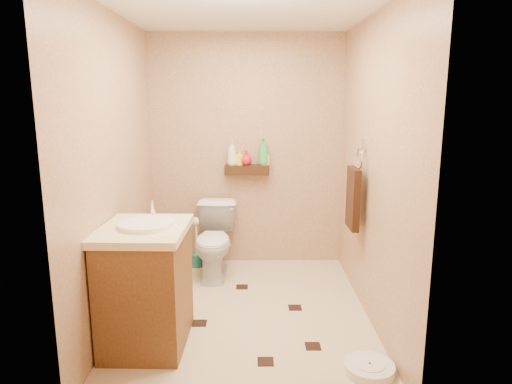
{
  "coord_description": "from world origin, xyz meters",
  "views": [
    {
      "loc": [
        0.06,
        -3.5,
        1.76
      ],
      "look_at": [
        0.09,
        0.25,
        0.98
      ],
      "focal_mm": 32.0,
      "sensor_mm": 36.0,
      "label": 1
    }
  ],
  "objects": [
    {
      "name": "ground",
      "position": [
        0.0,
        0.0,
        0.0
      ],
      "size": [
        2.5,
        2.5,
        0.0
      ],
      "primitive_type": "plane",
      "color": "beige",
      "rests_on": "ground"
    },
    {
      "name": "wall_back",
      "position": [
        0.0,
        1.25,
        1.2
      ],
      "size": [
        2.0,
        0.04,
        2.4
      ],
      "primitive_type": "cube",
      "color": "tan",
      "rests_on": "ground"
    },
    {
      "name": "wall_front",
      "position": [
        0.0,
        -1.25,
        1.2
      ],
      "size": [
        2.0,
        0.04,
        2.4
      ],
      "primitive_type": "cube",
      "color": "tan",
      "rests_on": "ground"
    },
    {
      "name": "wall_left",
      "position": [
        -1.0,
        0.0,
        1.2
      ],
      "size": [
        0.04,
        2.5,
        2.4
      ],
      "primitive_type": "cube",
      "color": "tan",
      "rests_on": "ground"
    },
    {
      "name": "wall_right",
      "position": [
        1.0,
        0.0,
        1.2
      ],
      "size": [
        0.04,
        2.5,
        2.4
      ],
      "primitive_type": "cube",
      "color": "tan",
      "rests_on": "ground"
    },
    {
      "name": "ceiling",
      "position": [
        0.0,
        0.0,
        2.4
      ],
      "size": [
        2.0,
        2.5,
        0.02
      ],
      "primitive_type": "cube",
      "color": "silver",
      "rests_on": "wall_back"
    },
    {
      "name": "wall_shelf",
      "position": [
        0.0,
        1.17,
        1.02
      ],
      "size": [
        0.46,
        0.14,
        0.1
      ],
      "primitive_type": "cube",
      "color": "#39220F",
      "rests_on": "wall_back"
    },
    {
      "name": "floor_accents",
      "position": [
        0.01,
        -0.05,
        0.0
      ],
      "size": [
        1.19,
        1.35,
        0.01
      ],
      "color": "black",
      "rests_on": "ground"
    },
    {
      "name": "toilet",
      "position": [
        -0.32,
        0.83,
        0.36
      ],
      "size": [
        0.42,
        0.71,
        0.72
      ],
      "primitive_type": "imported",
      "rotation": [
        0.0,
        0.0,
        -0.02
      ],
      "color": "white",
      "rests_on": "ground"
    },
    {
      "name": "vanity",
      "position": [
        -0.7,
        -0.45,
        0.45
      ],
      "size": [
        0.61,
        0.74,
        1.02
      ],
      "rotation": [
        0.0,
        0.0,
        -0.03
      ],
      "color": "brown",
      "rests_on": "ground"
    },
    {
      "name": "bathroom_scale",
      "position": [
        0.82,
        -0.84,
        0.03
      ],
      "size": [
        0.42,
        0.42,
        0.07
      ],
      "rotation": [
        0.0,
        0.0,
        -0.39
      ],
      "color": "white",
      "rests_on": "ground"
    },
    {
      "name": "toilet_brush",
      "position": [
        -0.53,
        1.07,
        0.19
      ],
      "size": [
        0.12,
        0.12,
        0.54
      ],
      "color": "#1B6C60",
      "rests_on": "ground"
    },
    {
      "name": "towel_ring",
      "position": [
        0.91,
        0.25,
        0.95
      ],
      "size": [
        0.12,
        0.3,
        0.76
      ],
      "color": "silver",
      "rests_on": "wall_right"
    },
    {
      "name": "toilet_paper",
      "position": [
        -0.94,
        0.65,
        0.6
      ],
      "size": [
        0.12,
        0.11,
        0.12
      ],
      "color": "white",
      "rests_on": "wall_left"
    },
    {
      "name": "bottle_a",
      "position": [
        -0.15,
        1.17,
        1.2
      ],
      "size": [
        0.1,
        0.1,
        0.25
      ],
      "primitive_type": "imported",
      "rotation": [
        0.0,
        0.0,
        6.24
      ],
      "color": "white",
      "rests_on": "wall_shelf"
    },
    {
      "name": "bottle_b",
      "position": [
        -0.07,
        1.17,
        1.15
      ],
      "size": [
        0.1,
        0.1,
        0.16
      ],
      "primitive_type": "imported",
      "rotation": [
        0.0,
        0.0,
        2.37
      ],
      "color": "#FFF735",
      "rests_on": "wall_shelf"
    },
    {
      "name": "bottle_c",
      "position": [
        -0.01,
        1.17,
        1.15
      ],
      "size": [
        0.17,
        0.17,
        0.15
      ],
      "primitive_type": "imported",
      "rotation": [
        0.0,
        0.0,
        0.74
      ],
      "color": "red",
      "rests_on": "wall_shelf"
    },
    {
      "name": "bottle_d",
      "position": [
        0.17,
        1.17,
        1.21
      ],
      "size": [
        0.13,
        0.13,
        0.28
      ],
      "primitive_type": "imported",
      "rotation": [
        0.0,
        0.0,
        6.07
      ],
      "color": "green",
      "rests_on": "wall_shelf"
    },
    {
      "name": "bottle_e",
      "position": [
        0.19,
        1.17,
        1.15
      ],
      "size": [
        0.1,
        0.1,
        0.16
      ],
      "primitive_type": "imported",
      "rotation": [
        0.0,
        0.0,
        0.45
      ],
      "color": "#E6BA4C",
      "rests_on": "wall_shelf"
    }
  ]
}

